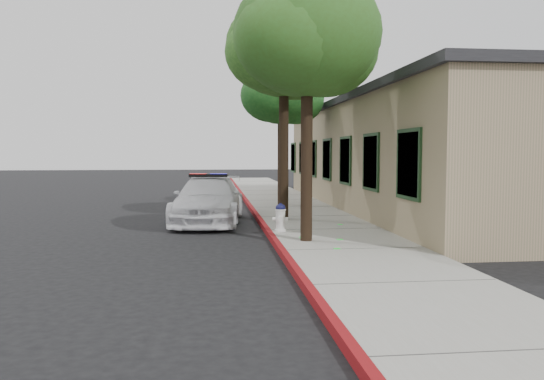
{
  "coord_description": "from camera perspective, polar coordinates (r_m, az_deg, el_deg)",
  "views": [
    {
      "loc": [
        -1.43,
        -11.14,
        2.22
      ],
      "look_at": [
        0.04,
        1.95,
        1.3
      ],
      "focal_mm": 35.24,
      "sensor_mm": 36.0,
      "label": 1
    }
  ],
  "objects": [
    {
      "name": "ground",
      "position": [
        11.45,
        0.9,
        -7.18
      ],
      "size": [
        120.0,
        120.0,
        0.0
      ],
      "primitive_type": "plane",
      "color": "black",
      "rests_on": "ground"
    },
    {
      "name": "sidewalk",
      "position": [
        14.62,
        5.65,
        -4.46
      ],
      "size": [
        3.2,
        60.0,
        0.15
      ],
      "primitive_type": "cube",
      "color": "gray",
      "rests_on": "ground"
    },
    {
      "name": "red_curb",
      "position": [
        14.38,
        -0.38,
        -4.56
      ],
      "size": [
        0.14,
        60.0,
        0.16
      ],
      "primitive_type": "cube",
      "color": "maroon",
      "rests_on": "ground"
    },
    {
      "name": "clapboard_building",
      "position": [
        21.72,
        15.59,
        3.61
      ],
      "size": [
        7.3,
        20.89,
        4.24
      ],
      "color": "#9F8568",
      "rests_on": "ground"
    },
    {
      "name": "police_car",
      "position": [
        16.99,
        -6.79,
        -1.07
      ],
      "size": [
        2.53,
        5.16,
        1.57
      ],
      "rotation": [
        0.0,
        0.0,
        -0.1
      ],
      "color": "white",
      "rests_on": "ground"
    },
    {
      "name": "fire_hydrant",
      "position": [
        14.08,
        0.91,
        -2.93
      ],
      "size": [
        0.43,
        0.37,
        0.74
      ],
      "rotation": [
        0.0,
        0.0,
        -0.21
      ],
      "color": "white",
      "rests_on": "sidewalk"
    },
    {
      "name": "street_tree_near",
      "position": [
        12.78,
        3.83,
        15.74
      ],
      "size": [
        3.49,
        3.42,
        6.26
      ],
      "rotation": [
        0.0,
        0.0,
        0.13
      ],
      "color": "black",
      "rests_on": "sidewalk"
    },
    {
      "name": "street_tree_mid",
      "position": [
        16.89,
        1.3,
        14.49
      ],
      "size": [
        3.69,
        3.62,
        6.82
      ],
      "rotation": [
        0.0,
        0.0,
        0.1
      ],
      "color": "black",
      "rests_on": "sidewalk"
    },
    {
      "name": "street_tree_far",
      "position": [
        21.31,
        1.05,
        10.18
      ],
      "size": [
        3.34,
        3.07,
        5.8
      ],
      "rotation": [
        0.0,
        0.0,
        -0.32
      ],
      "color": "black",
      "rests_on": "sidewalk"
    }
  ]
}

